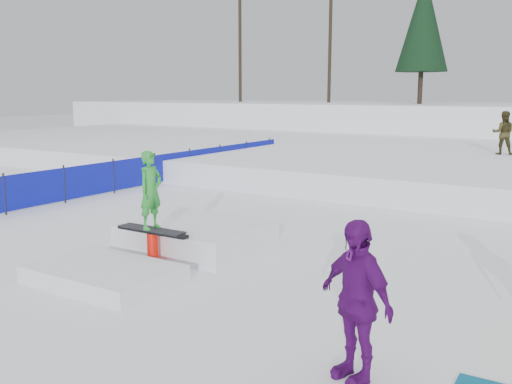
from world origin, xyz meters
The scene contains 7 objects.
ground centered at (0.00, 0.00, 0.00)m, with size 120.00×120.00×0.00m, color white.
snow_berm centered at (0.00, 30.00, 1.20)m, with size 60.00×14.00×2.40m, color white.
snow_midrise centered at (0.00, 16.00, 0.40)m, with size 50.00×18.00×0.80m, color white.
safety_fence centered at (-6.50, 6.60, 0.55)m, with size 0.05×16.00×1.10m.
walker_olive centered at (3.10, 15.47, 1.62)m, with size 0.80×0.62×1.64m, color #332E14.
spectator_purple centered at (4.50, -2.30, 0.91)m, with size 1.07×0.45×1.83m, color #520C68.
jib_rail_feature centered at (-0.30, 0.27, 0.30)m, with size 2.60×4.40×2.11m.
Camera 1 is at (6.74, -7.87, 3.16)m, focal length 40.00 mm.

